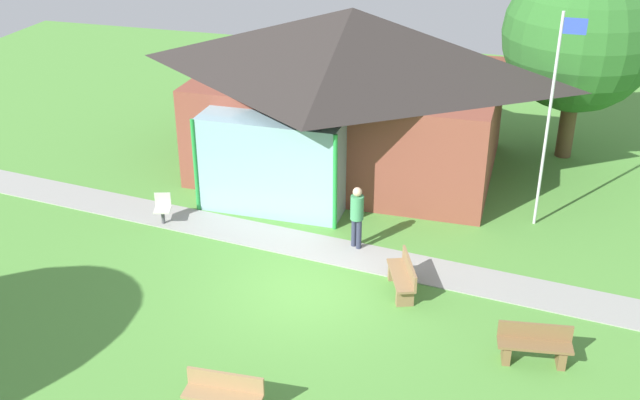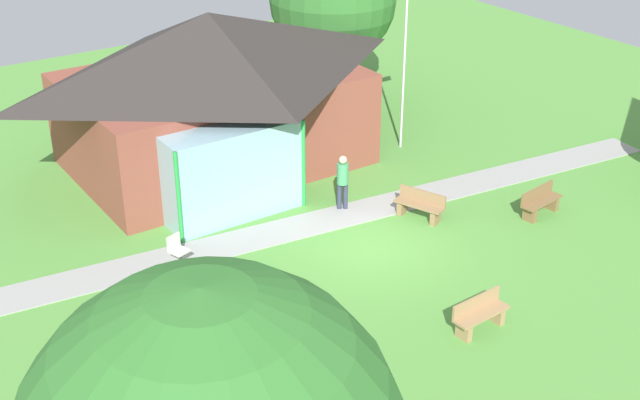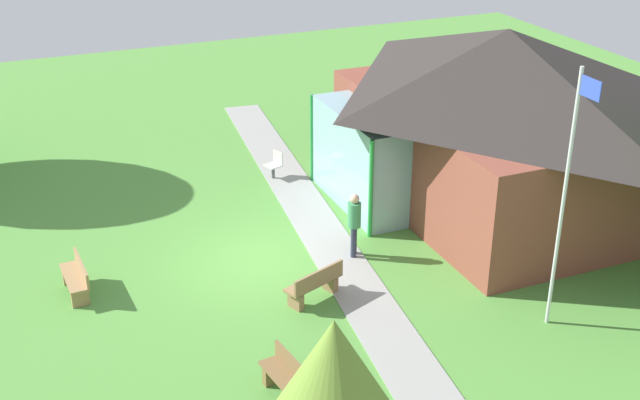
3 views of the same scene
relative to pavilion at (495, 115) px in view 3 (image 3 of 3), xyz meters
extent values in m
plane|color=#54933D|center=(0.90, -7.37, -2.63)|extent=(44.00, 44.00, 0.00)
cube|color=brown|center=(0.05, 0.15, -1.10)|extent=(8.97, 6.28, 3.06)
pyramid|color=#2D2826|center=(0.05, 0.15, 1.43)|extent=(9.97, 7.28, 1.99)
cube|color=#8CB2BF|center=(-1.29, -3.59, -1.25)|extent=(4.04, 1.20, 2.76)
cylinder|color=green|center=(-3.31, -4.19, -1.25)|extent=(0.12, 0.12, 2.76)
cylinder|color=green|center=(0.73, -4.19, -1.25)|extent=(0.12, 0.12, 2.76)
cube|color=#999993|center=(0.90, -5.38, -2.62)|extent=(23.65, 3.94, 0.03)
cylinder|color=silver|center=(5.96, -2.35, 0.30)|extent=(0.08, 0.08, 5.86)
cube|color=blue|center=(6.26, -2.35, 2.88)|extent=(0.60, 0.02, 0.40)
cube|color=brown|center=(6.17, -8.63, -2.18)|extent=(1.55, 0.64, 0.06)
cube|color=brown|center=(5.62, -8.70, -2.44)|extent=(0.21, 0.42, 0.39)
cube|color=brown|center=(6.14, -8.44, -1.97)|extent=(1.49, 0.27, 0.36)
cube|color=olive|center=(3.05, -6.78, -2.18)|extent=(0.95, 1.56, 0.06)
cube|color=olive|center=(3.24, -7.29, -2.44)|extent=(0.43, 0.29, 0.39)
cube|color=olive|center=(2.85, -6.26, -2.44)|extent=(0.43, 0.29, 0.39)
cube|color=olive|center=(3.22, -6.71, -1.97)|extent=(0.59, 1.42, 0.36)
cube|color=#9E7A51|center=(0.66, -11.84, -2.18)|extent=(1.52, 0.51, 0.06)
cube|color=#9E7A51|center=(1.20, -11.81, -2.44)|extent=(0.18, 0.41, 0.39)
cube|color=#9E7A51|center=(0.11, -11.87, -2.44)|extent=(0.18, 0.41, 0.39)
cube|color=#9E7A51|center=(0.65, -11.65, -1.97)|extent=(1.50, 0.13, 0.36)
cube|color=beige|center=(-3.89, -5.26, -2.19)|extent=(0.55, 0.55, 0.04)
cube|color=beige|center=(-3.95, -5.07, -1.97)|extent=(0.43, 0.17, 0.40)
cylinder|color=#4C4C51|center=(-3.89, -5.26, -2.42)|extent=(0.10, 0.10, 0.42)
cylinder|color=#4C4C51|center=(-3.89, -5.26, -2.62)|extent=(0.36, 0.36, 0.02)
cylinder|color=#2D3347|center=(1.47, -5.00, -2.21)|extent=(0.14, 0.14, 0.85)
cylinder|color=#2D3347|center=(1.62, -5.09, -2.21)|extent=(0.14, 0.14, 0.85)
cylinder|color=#3F8C59|center=(1.54, -5.04, -1.46)|extent=(0.34, 0.34, 0.65)
sphere|color=#D8AD8C|center=(1.54, -5.04, -1.01)|extent=(0.24, 0.24, 0.24)
camera|label=1|loc=(5.51, -22.02, 7.42)|focal=43.11mm
camera|label=2|loc=(-11.56, -23.15, 9.04)|focal=47.30mm
camera|label=3|loc=(18.16, -12.98, 7.63)|focal=46.07mm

